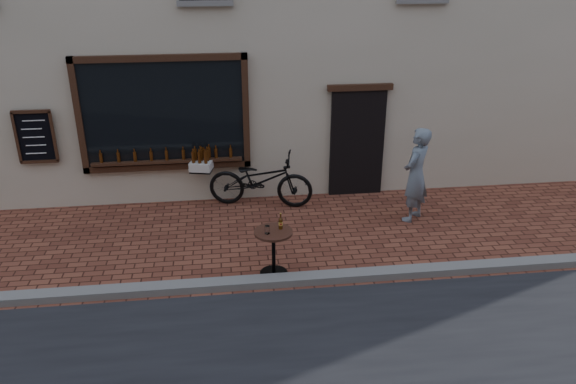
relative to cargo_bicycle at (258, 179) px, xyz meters
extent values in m
plane|color=#5C2B1D|center=(0.15, -3.12, -0.56)|extent=(90.00, 90.00, 0.00)
cube|color=slate|center=(0.15, -2.92, -0.50)|extent=(90.00, 0.25, 0.12)
cube|color=black|center=(-1.75, 0.33, 1.29)|extent=(3.00, 0.06, 2.00)
cube|color=black|center=(-1.75, 0.31, 2.35)|extent=(3.24, 0.10, 0.12)
cube|color=black|center=(-1.75, 0.31, 0.23)|extent=(3.24, 0.10, 0.12)
cube|color=black|center=(-3.31, 0.31, 1.29)|extent=(0.12, 0.10, 2.24)
cube|color=black|center=(-0.19, 0.31, 1.29)|extent=(0.12, 0.10, 2.24)
cube|color=black|center=(-1.75, 0.26, 0.36)|extent=(2.90, 0.16, 0.05)
cube|color=black|center=(2.05, 0.34, 0.54)|extent=(1.10, 0.10, 2.20)
cube|color=black|center=(2.05, 0.31, 1.70)|extent=(1.30, 0.10, 0.12)
cube|color=black|center=(-4.15, 0.32, 0.94)|extent=(0.62, 0.04, 0.92)
cylinder|color=#3D1C07|center=(-3.00, 0.26, 0.48)|extent=(0.06, 0.06, 0.19)
cylinder|color=#3D1C07|center=(-2.69, 0.26, 0.48)|extent=(0.06, 0.06, 0.19)
cylinder|color=#3D1C07|center=(-2.38, 0.26, 0.48)|extent=(0.06, 0.06, 0.19)
cylinder|color=#3D1C07|center=(-2.06, 0.26, 0.48)|extent=(0.06, 0.06, 0.19)
cylinder|color=#3D1C07|center=(-1.75, 0.26, 0.48)|extent=(0.06, 0.06, 0.19)
cylinder|color=#3D1C07|center=(-1.44, 0.26, 0.48)|extent=(0.06, 0.06, 0.19)
cylinder|color=#3D1C07|center=(-1.13, 0.26, 0.48)|extent=(0.06, 0.06, 0.19)
cylinder|color=#3D1C07|center=(-0.81, 0.26, 0.48)|extent=(0.06, 0.06, 0.19)
cylinder|color=#3D1C07|center=(-0.50, 0.26, 0.48)|extent=(0.06, 0.06, 0.19)
imported|color=black|center=(0.04, -0.01, -0.01)|extent=(2.18, 1.18, 1.09)
cube|color=black|center=(-1.08, 0.25, 0.19)|extent=(0.53, 0.66, 0.04)
cube|color=beige|center=(-1.08, 0.25, 0.30)|extent=(0.54, 0.68, 0.17)
cylinder|color=#3D1C07|center=(-1.01, 0.01, 0.49)|extent=(0.07, 0.07, 0.23)
cylinder|color=#3D1C07|center=(-1.12, 0.04, 0.49)|extent=(0.07, 0.07, 0.23)
cylinder|color=#3D1C07|center=(-1.24, 0.07, 0.49)|extent=(0.07, 0.07, 0.23)
cylinder|color=#3D1C07|center=(-0.97, 0.16, 0.49)|extent=(0.07, 0.07, 0.23)
cylinder|color=#3D1C07|center=(-1.09, 0.18, 0.49)|extent=(0.07, 0.07, 0.23)
cylinder|color=#3D1C07|center=(-1.21, 0.21, 0.49)|extent=(0.07, 0.07, 0.23)
cylinder|color=#3D1C07|center=(-0.94, 0.30, 0.49)|extent=(0.07, 0.07, 0.23)
cylinder|color=#3D1C07|center=(-1.06, 0.32, 0.49)|extent=(0.07, 0.07, 0.23)
cylinder|color=#3D1C07|center=(-1.18, 0.35, 0.49)|extent=(0.07, 0.07, 0.23)
cylinder|color=#3D1C07|center=(-0.91, 0.44, 0.49)|extent=(0.07, 0.07, 0.23)
cylinder|color=black|center=(0.04, -2.62, -0.54)|extent=(0.44, 0.44, 0.03)
cylinder|color=black|center=(0.04, -2.62, -0.18)|extent=(0.06, 0.06, 0.70)
cylinder|color=black|center=(0.04, -2.62, 0.19)|extent=(0.60, 0.60, 0.04)
cylinder|color=gold|center=(0.16, -2.56, 0.31)|extent=(0.06, 0.06, 0.06)
cylinder|color=white|center=(-0.06, -2.69, 0.28)|extent=(0.08, 0.08, 0.13)
imported|color=slate|center=(2.85, -0.98, 0.35)|extent=(0.77, 0.77, 1.81)
camera|label=1|loc=(-0.68, -10.23, 4.24)|focal=35.00mm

